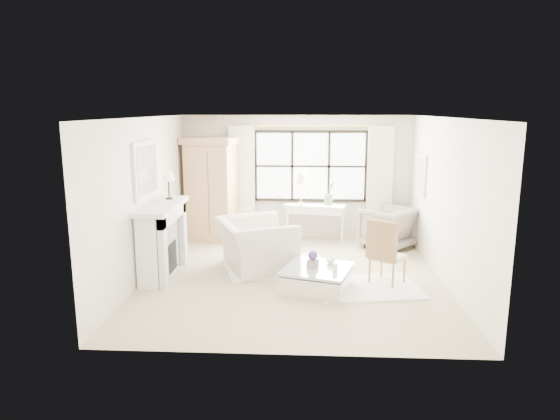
# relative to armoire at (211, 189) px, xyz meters

# --- Properties ---
(floor) EXTENTS (5.50, 5.50, 0.00)m
(floor) POSITION_rel_armoire_xyz_m (1.84, -2.38, -1.14)
(floor) COLOR #C0B08E
(floor) RESTS_ON ground
(ceiling) EXTENTS (5.50, 5.50, 0.00)m
(ceiling) POSITION_rel_armoire_xyz_m (1.84, -2.38, 1.56)
(ceiling) COLOR white
(ceiling) RESTS_ON ground
(wall_back) EXTENTS (5.00, 0.00, 5.00)m
(wall_back) POSITION_rel_armoire_xyz_m (1.84, 0.37, 0.21)
(wall_back) COLOR beige
(wall_back) RESTS_ON ground
(wall_front) EXTENTS (5.00, 0.00, 5.00)m
(wall_front) POSITION_rel_armoire_xyz_m (1.84, -5.13, 0.21)
(wall_front) COLOR white
(wall_front) RESTS_ON ground
(wall_left) EXTENTS (0.00, 5.50, 5.50)m
(wall_left) POSITION_rel_armoire_xyz_m (-0.66, -2.38, 0.21)
(wall_left) COLOR silver
(wall_left) RESTS_ON ground
(wall_right) EXTENTS (0.00, 5.50, 5.50)m
(wall_right) POSITION_rel_armoire_xyz_m (4.34, -2.38, 0.21)
(wall_right) COLOR white
(wall_right) RESTS_ON ground
(window_pane) EXTENTS (2.40, 0.02, 1.50)m
(window_pane) POSITION_rel_armoire_xyz_m (2.14, 0.35, 0.46)
(window_pane) COLOR white
(window_pane) RESTS_ON wall_back
(window_frame) EXTENTS (2.50, 0.04, 1.50)m
(window_frame) POSITION_rel_armoire_xyz_m (2.14, 0.34, 0.46)
(window_frame) COLOR black
(window_frame) RESTS_ON wall_back
(curtain_rod) EXTENTS (3.30, 0.04, 0.04)m
(curtain_rod) POSITION_rel_armoire_xyz_m (2.14, 0.29, 1.33)
(curtain_rod) COLOR gold
(curtain_rod) RESTS_ON wall_back
(curtain_left) EXTENTS (0.55, 0.10, 2.47)m
(curtain_left) POSITION_rel_armoire_xyz_m (0.64, 0.27, 0.10)
(curtain_left) COLOR white
(curtain_left) RESTS_ON ground
(curtain_right) EXTENTS (0.55, 0.10, 2.47)m
(curtain_right) POSITION_rel_armoire_xyz_m (3.64, 0.27, 0.10)
(curtain_right) COLOR beige
(curtain_right) RESTS_ON ground
(fireplace) EXTENTS (0.58, 1.66, 1.26)m
(fireplace) POSITION_rel_armoire_xyz_m (-0.43, -2.38, -0.49)
(fireplace) COLOR silver
(fireplace) RESTS_ON ground
(mirror_frame) EXTENTS (0.05, 1.15, 0.95)m
(mirror_frame) POSITION_rel_armoire_xyz_m (-0.63, -2.38, 0.70)
(mirror_frame) COLOR white
(mirror_frame) RESTS_ON wall_left
(mirror_glass) EXTENTS (0.02, 1.00, 0.80)m
(mirror_glass) POSITION_rel_armoire_xyz_m (-0.60, -2.38, 0.70)
(mirror_glass) COLOR silver
(mirror_glass) RESTS_ON wall_left
(art_frame) EXTENTS (0.04, 0.62, 0.82)m
(art_frame) POSITION_rel_armoire_xyz_m (4.31, -0.68, 0.41)
(art_frame) COLOR white
(art_frame) RESTS_ON wall_right
(art_canvas) EXTENTS (0.01, 0.52, 0.72)m
(art_canvas) POSITION_rel_armoire_xyz_m (4.29, -0.68, 0.41)
(art_canvas) COLOR #C3B397
(art_canvas) RESTS_ON wall_right
(mantel_lamp) EXTENTS (0.22, 0.22, 0.51)m
(mantel_lamp) POSITION_rel_armoire_xyz_m (-0.38, -1.94, 0.51)
(mantel_lamp) COLOR black
(mantel_lamp) RESTS_ON fireplace
(armoire) EXTENTS (1.25, 0.93, 2.24)m
(armoire) POSITION_rel_armoire_xyz_m (0.00, 0.00, 0.00)
(armoire) COLOR tan
(armoire) RESTS_ON floor
(console_table) EXTENTS (1.37, 0.72, 0.80)m
(console_table) POSITION_rel_armoire_xyz_m (2.25, 0.09, -0.74)
(console_table) COLOR white
(console_table) RESTS_ON floor
(console_lamp) EXTENTS (0.28, 0.28, 0.69)m
(console_lamp) POSITION_rel_armoire_xyz_m (1.93, 0.08, 0.22)
(console_lamp) COLOR gold
(console_lamp) RESTS_ON console_table
(orchid_plant) EXTENTS (0.35, 0.32, 0.51)m
(orchid_plant) POSITION_rel_armoire_xyz_m (2.56, 0.08, -0.08)
(orchid_plant) COLOR #59714B
(orchid_plant) RESTS_ON console_table
(side_table) EXTENTS (0.40, 0.40, 0.51)m
(side_table) POSITION_rel_armoire_xyz_m (1.72, -1.39, -0.81)
(side_table) COLOR white
(side_table) RESTS_ON floor
(rug_left) EXTENTS (2.18, 1.81, 0.03)m
(rug_left) POSITION_rel_armoire_xyz_m (1.55, -1.85, -1.12)
(rug_left) COLOR white
(rug_left) RESTS_ON floor
(rug_right) EXTENTS (1.80, 1.46, 0.03)m
(rug_right) POSITION_rel_armoire_xyz_m (3.05, -2.85, -1.12)
(rug_right) COLOR white
(rug_right) RESTS_ON floor
(club_armchair) EXTENTS (1.65, 1.74, 0.90)m
(club_armchair) POSITION_rel_armoire_xyz_m (1.16, -1.97, -0.69)
(club_armchair) COLOR beige
(club_armchair) RESTS_ON floor
(wingback_chair) EXTENTS (1.32, 1.32, 0.86)m
(wingback_chair) POSITION_rel_armoire_xyz_m (3.73, -0.44, -0.71)
(wingback_chair) COLOR gray
(wingback_chair) RESTS_ON floor
(french_chair) EXTENTS (0.67, 0.68, 1.08)m
(french_chair) POSITION_rel_armoire_xyz_m (3.37, -2.64, -0.83)
(french_chair) COLOR #9E7342
(french_chair) RESTS_ON floor
(coffee_table) EXTENTS (1.25, 1.25, 0.38)m
(coffee_table) POSITION_rel_armoire_xyz_m (2.23, -2.99, -0.96)
(coffee_table) COLOR silver
(coffee_table) RESTS_ON floor
(planter_box) EXTENTS (0.20, 0.20, 0.12)m
(planter_box) POSITION_rel_armoire_xyz_m (2.16, -2.97, -0.70)
(planter_box) COLOR slate
(planter_box) RESTS_ON coffee_table
(planter_flowers) EXTENTS (0.15, 0.15, 0.15)m
(planter_flowers) POSITION_rel_armoire_xyz_m (2.16, -2.97, -0.57)
(planter_flowers) COLOR #4D2968
(planter_flowers) RESTS_ON planter_box
(pillar_candle) EXTENTS (0.08, 0.08, 0.12)m
(pillar_candle) POSITION_rel_armoire_xyz_m (2.51, -3.15, -0.70)
(pillar_candle) COLOR white
(pillar_candle) RESTS_ON coffee_table
(coffee_vase) EXTENTS (0.16, 0.16, 0.15)m
(coffee_vase) POSITION_rel_armoire_xyz_m (2.46, -2.78, -0.68)
(coffee_vase) COLOR silver
(coffee_vase) RESTS_ON coffee_table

